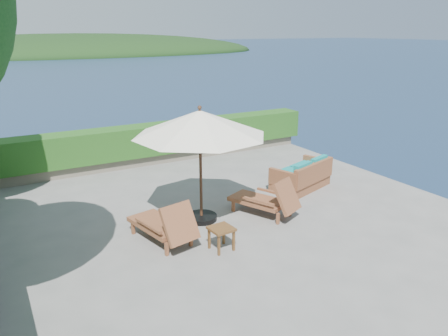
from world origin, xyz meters
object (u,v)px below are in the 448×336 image
patio_umbrella (200,124)px  lounge_right (267,199)px  lounge_left (165,224)px  wicker_loveseat (302,177)px  side_table (221,232)px

patio_umbrella → lounge_right: size_ratio=1.97×
patio_umbrella → lounge_left: patio_umbrella is taller
wicker_loveseat → patio_umbrella: bearing=170.1°
side_table → wicker_loveseat: size_ratio=0.25×
lounge_right → side_table: (-1.88, -1.01, -0.01)m
lounge_left → side_table: 1.28m
side_table → patio_umbrella: bearing=78.7°
lounge_right → lounge_left: bearing=158.4°
lounge_left → wicker_loveseat: lounge_left is taller
side_table → wicker_loveseat: bearing=28.3°
patio_umbrella → lounge_left: 2.41m
wicker_loveseat → side_table: bearing=-169.8°
patio_umbrella → lounge_left: (-1.23, -0.68, -1.96)m
patio_umbrella → side_table: (-0.31, -1.57, -1.97)m
patio_umbrella → wicker_loveseat: size_ratio=1.79×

